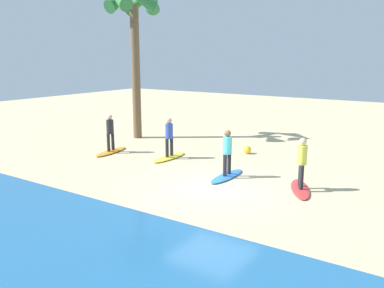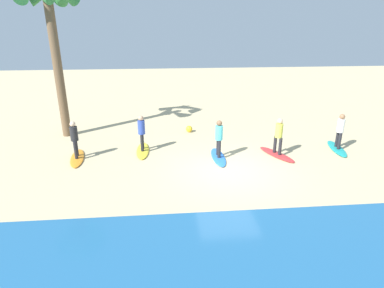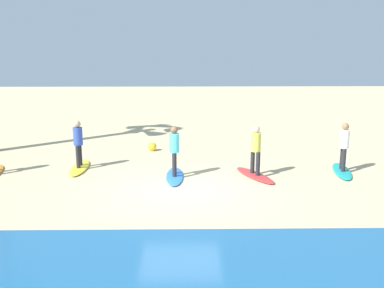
{
  "view_description": "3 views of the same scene",
  "coord_description": "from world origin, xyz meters",
  "px_view_note": "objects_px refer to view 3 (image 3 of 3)",
  "views": [
    {
      "loc": [
        -6.55,
        11.06,
        4.29
      ],
      "look_at": [
        1.2,
        -0.56,
        1.24
      ],
      "focal_mm": 38.16,
      "sensor_mm": 36.0,
      "label": 1
    },
    {
      "loc": [
        2.54,
        11.63,
        5.69
      ],
      "look_at": [
        1.43,
        -0.63,
        0.97
      ],
      "focal_mm": 30.19,
      "sensor_mm": 36.0,
      "label": 2
    },
    {
      "loc": [
        -0.15,
        13.14,
        4.53
      ],
      "look_at": [
        -0.39,
        -2.0,
        0.98
      ],
      "focal_mm": 42.69,
      "sensor_mm": 36.0,
      "label": 3
    }
  ],
  "objects_px": {
    "surfer_blue": "(174,147)",
    "beach_ball": "(152,147)",
    "surfboard_yellow": "(80,168)",
    "surfer_yellow": "(78,140)",
    "surfboard_teal": "(342,171)",
    "surfer_red": "(256,146)",
    "surfboard_red": "(255,175)",
    "surfer_teal": "(344,143)",
    "surfboard_blue": "(175,176)"
  },
  "relations": [
    {
      "from": "surfboard_teal",
      "to": "beach_ball",
      "type": "xyz_separation_m",
      "value": [
        6.73,
        -3.17,
        0.13
      ]
    },
    {
      "from": "surfer_yellow",
      "to": "surfboard_blue",
      "type": "bearing_deg",
      "value": 162.42
    },
    {
      "from": "surfer_teal",
      "to": "surfboard_yellow",
      "type": "bearing_deg",
      "value": -3.59
    },
    {
      "from": "surfer_blue",
      "to": "surfboard_yellow",
      "type": "bearing_deg",
      "value": -17.58
    },
    {
      "from": "surfer_yellow",
      "to": "beach_ball",
      "type": "relative_size",
      "value": 4.65
    },
    {
      "from": "surfboard_blue",
      "to": "surfer_blue",
      "type": "height_order",
      "value": "surfer_blue"
    },
    {
      "from": "surfer_blue",
      "to": "beach_ball",
      "type": "height_order",
      "value": "surfer_blue"
    },
    {
      "from": "surfboard_red",
      "to": "surfboard_yellow",
      "type": "distance_m",
      "value": 6.13
    },
    {
      "from": "surfer_red",
      "to": "surfboard_yellow",
      "type": "distance_m",
      "value": 6.21
    },
    {
      "from": "surfboard_yellow",
      "to": "surfboard_teal",
      "type": "bearing_deg",
      "value": 85.89
    },
    {
      "from": "surfboard_yellow",
      "to": "surfer_yellow",
      "type": "relative_size",
      "value": 1.28
    },
    {
      "from": "surfer_teal",
      "to": "surfboard_blue",
      "type": "xyz_separation_m",
      "value": [
        5.74,
        0.5,
        -0.99
      ]
    },
    {
      "from": "surfboard_blue",
      "to": "surfer_blue",
      "type": "distance_m",
      "value": 0.99
    },
    {
      "from": "surfer_blue",
      "to": "beach_ball",
      "type": "xyz_separation_m",
      "value": [
        0.99,
        -3.67,
        -0.86
      ]
    },
    {
      "from": "surfer_blue",
      "to": "surfer_teal",
      "type": "bearing_deg",
      "value": -175.06
    },
    {
      "from": "surfer_teal",
      "to": "surfboard_blue",
      "type": "bearing_deg",
      "value": 4.94
    },
    {
      "from": "surfboard_red",
      "to": "beach_ball",
      "type": "distance_m",
      "value": 5.14
    },
    {
      "from": "surfboard_blue",
      "to": "surfer_teal",
      "type": "bearing_deg",
      "value": 94.59
    },
    {
      "from": "surfboard_red",
      "to": "surfer_yellow",
      "type": "height_order",
      "value": "surfer_yellow"
    },
    {
      "from": "surfer_red",
      "to": "surfboard_blue",
      "type": "bearing_deg",
      "value": 1.43
    },
    {
      "from": "surfboard_blue",
      "to": "surfboard_yellow",
      "type": "xyz_separation_m",
      "value": [
        3.37,
        -1.07,
        0.0
      ]
    },
    {
      "from": "surfer_red",
      "to": "surfboard_teal",
      "type": "bearing_deg",
      "value": -172.02
    },
    {
      "from": "surfboard_yellow",
      "to": "surfer_blue",
      "type": "bearing_deg",
      "value": 71.9
    },
    {
      "from": "surfboard_teal",
      "to": "surfer_yellow",
      "type": "relative_size",
      "value": 1.28
    },
    {
      "from": "surfboard_yellow",
      "to": "surfer_teal",
      "type": "bearing_deg",
      "value": 85.89
    },
    {
      "from": "surfer_teal",
      "to": "surfer_yellow",
      "type": "bearing_deg",
      "value": -3.59
    },
    {
      "from": "surfer_teal",
      "to": "surfer_blue",
      "type": "height_order",
      "value": "same"
    },
    {
      "from": "beach_ball",
      "to": "surfer_red",
      "type": "bearing_deg",
      "value": 135.54
    },
    {
      "from": "surfer_teal",
      "to": "surfboard_red",
      "type": "relative_size",
      "value": 0.78
    },
    {
      "from": "surfboard_teal",
      "to": "surfer_teal",
      "type": "height_order",
      "value": "surfer_teal"
    },
    {
      "from": "surfer_teal",
      "to": "surfer_yellow",
      "type": "xyz_separation_m",
      "value": [
        9.11,
        -0.57,
        0.0
      ]
    },
    {
      "from": "surfer_teal",
      "to": "surfer_blue",
      "type": "distance_m",
      "value": 5.76
    },
    {
      "from": "surfboard_yellow",
      "to": "surfer_yellow",
      "type": "distance_m",
      "value": 0.99
    },
    {
      "from": "beach_ball",
      "to": "surfer_teal",
      "type": "bearing_deg",
      "value": 154.8
    },
    {
      "from": "surfboard_blue",
      "to": "surfer_yellow",
      "type": "bearing_deg",
      "value": -107.93
    },
    {
      "from": "surfboard_blue",
      "to": "beach_ball",
      "type": "xyz_separation_m",
      "value": [
        0.99,
        -3.67,
        0.13
      ]
    },
    {
      "from": "surfer_red",
      "to": "surfer_teal",
      "type": "bearing_deg",
      "value": -172.02
    },
    {
      "from": "surfboard_red",
      "to": "surfboard_yellow",
      "type": "height_order",
      "value": "same"
    },
    {
      "from": "surfer_teal",
      "to": "surfer_red",
      "type": "distance_m",
      "value": 3.1
    },
    {
      "from": "surfer_red",
      "to": "surfer_blue",
      "type": "bearing_deg",
      "value": 1.43
    },
    {
      "from": "surfer_red",
      "to": "surfer_yellow",
      "type": "height_order",
      "value": "same"
    },
    {
      "from": "surfboard_teal",
      "to": "surfboard_red",
      "type": "bearing_deg",
      "value": -72.64
    },
    {
      "from": "surfboard_teal",
      "to": "surfer_red",
      "type": "bearing_deg",
      "value": -72.64
    },
    {
      "from": "surfboard_yellow",
      "to": "surfer_yellow",
      "type": "xyz_separation_m",
      "value": [
        0.0,
        0.0,
        0.99
      ]
    },
    {
      "from": "surfer_yellow",
      "to": "surfer_red",
      "type": "bearing_deg",
      "value": 170.6
    },
    {
      "from": "surfboard_red",
      "to": "beach_ball",
      "type": "bearing_deg",
      "value": -159.3
    },
    {
      "from": "surfboard_blue",
      "to": "surfer_blue",
      "type": "relative_size",
      "value": 1.28
    },
    {
      "from": "surfboard_red",
      "to": "surfer_yellow",
      "type": "xyz_separation_m",
      "value": [
        6.05,
        -1.0,
        0.99
      ]
    },
    {
      "from": "surfer_blue",
      "to": "surfer_yellow",
      "type": "height_order",
      "value": "same"
    },
    {
      "from": "surfboard_teal",
      "to": "beach_ball",
      "type": "bearing_deg",
      "value": -105.82
    }
  ]
}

